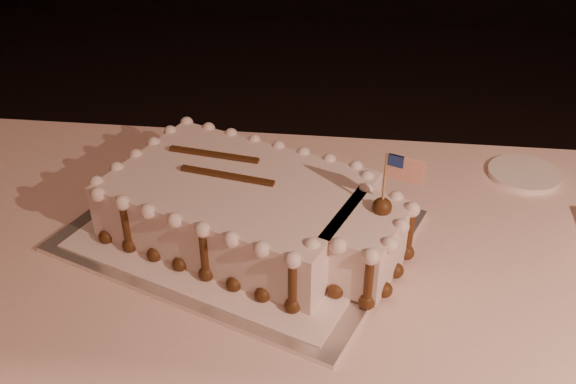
# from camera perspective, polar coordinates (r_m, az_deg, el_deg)

# --- Properties ---
(cake_board) EXTENTS (0.62, 0.55, 0.01)m
(cake_board) POSITION_cam_1_polar(r_m,az_deg,el_deg) (1.06, -4.32, -3.44)
(cake_board) COLOR silver
(cake_board) RESTS_ON banquet_table
(doily) EXTENTS (0.55, 0.49, 0.00)m
(doily) POSITION_cam_1_polar(r_m,az_deg,el_deg) (1.05, -4.34, -3.22)
(doily) COLOR white
(doily) RESTS_ON cake_board
(sheet_cake) EXTENTS (0.51, 0.39, 0.19)m
(sheet_cake) POSITION_cam_1_polar(r_m,az_deg,el_deg) (1.01, -3.13, -1.52)
(sheet_cake) COLOR silver
(sheet_cake) RESTS_ON doily
(side_plate) EXTENTS (0.13, 0.13, 0.01)m
(side_plate) POSITION_cam_1_polar(r_m,az_deg,el_deg) (1.28, 20.24, 1.54)
(side_plate) COLOR white
(side_plate) RESTS_ON banquet_table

